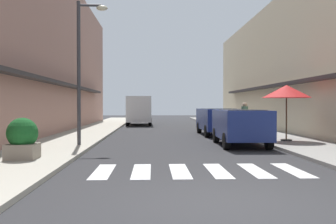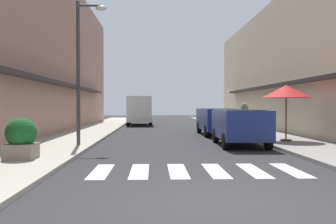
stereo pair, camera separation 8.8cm
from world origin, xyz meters
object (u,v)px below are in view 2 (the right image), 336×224
Objects in this scene: cafe_umbrella at (286,92)px; pedestrian_walking_far at (244,116)px; delivery_van at (140,108)px; pedestrian_walking_near at (246,116)px; parked_car_near at (240,123)px; street_lamp at (83,58)px; planter_corner at (21,139)px; parked_car_mid at (217,118)px.

cafe_umbrella reaches higher than pedestrian_walking_far.
delivery_van reaches higher than pedestrian_walking_near.
pedestrian_walking_near is at bearing -51.90° from delivery_van.
parked_car_near is at bearing -74.26° from delivery_van.
pedestrian_walking_far is (1.72, 6.45, 0.08)m from parked_car_near.
cafe_umbrella is at bearing -66.42° from delivery_van.
street_lamp is 10.78m from pedestrian_walking_far.
parked_car_near is 8.44m from planter_corner.
planter_corner is at bearing 166.52° from pedestrian_walking_far.
street_lamp is (-6.22, -0.40, 2.57)m from parked_car_near.
planter_corner is 0.70× the size of pedestrian_walking_far.
delivery_van reaches higher than parked_car_mid.
delivery_van is 17.15m from cafe_umbrella.
pedestrian_walking_near is (8.35, 8.28, -2.48)m from street_lamp.
pedestrian_walking_far is at bearing 75.07° from parked_car_near.
delivery_van is at bearing 105.74° from parked_car_near.
street_lamp reaches higher than parked_car_mid.
planter_corner is at bearing -97.06° from delivery_van.
pedestrian_walking_near is at bearing 74.83° from parked_car_near.
delivery_van is 11.03m from pedestrian_walking_near.
pedestrian_walking_near is (2.14, 7.88, 0.08)m from parked_car_near.
delivery_van is 4.63× the size of planter_corner.
planter_corner is 14.01m from pedestrian_walking_far.
planter_corner is at bearing -104.85° from street_lamp.
delivery_van is (-4.67, 11.02, 0.48)m from parked_car_mid.
planter_corner is 0.70× the size of pedestrian_walking_near.
street_lamp is at bearing -95.22° from delivery_van.
parked_car_mid is 11.98m from delivery_van.
parked_car_mid is 1.95m from pedestrian_walking_far.
street_lamp is at bearing 157.15° from pedestrian_walking_far.
pedestrian_walking_far is (-0.46, 5.59, -1.22)m from cafe_umbrella.
delivery_van is (-4.67, 16.55, 0.48)m from parked_car_near.
planter_corner is at bearing -149.28° from parked_car_near.
pedestrian_walking_near is (6.80, -8.68, -0.40)m from delivery_van.
cafe_umbrella reaches higher than parked_car_mid.
street_lamp is 3.28× the size of pedestrian_walking_near.
street_lamp is at bearing -148.27° from pedestrian_walking_near.
cafe_umbrella is 1.42× the size of pedestrian_walking_near.
cafe_umbrella is (2.18, 0.86, 1.30)m from parked_car_near.
pedestrian_walking_far is (1.72, 0.92, 0.08)m from parked_car_mid.
street_lamp is 4.91m from planter_corner.
parked_car_near is 8.16m from pedestrian_walking_near.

